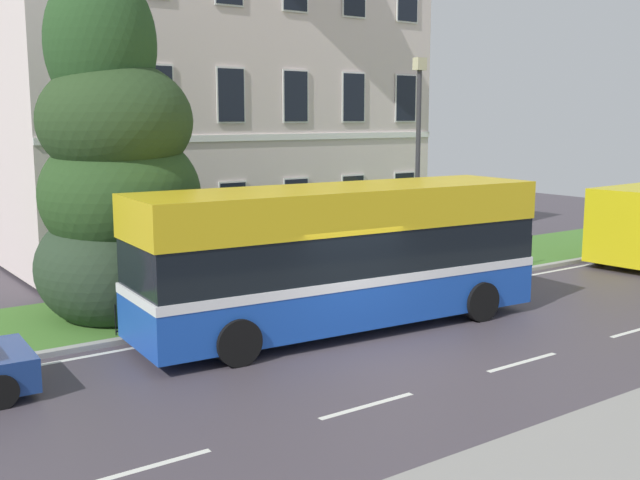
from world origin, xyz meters
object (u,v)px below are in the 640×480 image
Objects in this scene: single_decker_bus at (342,255)px; litter_bin at (472,248)px; street_lamp_post at (418,152)px; evergreen_tree at (116,180)px; georgian_townhouse at (187,68)px.

single_decker_bus is 8.25× the size of litter_bin.
street_lamp_post reaches higher than litter_bin.
single_decker_bus is 6.45m from street_lamp_post.
street_lamp_post is at bearing 35.28° from single_decker_bus.
street_lamp_post is (9.11, -0.53, 0.43)m from evergreen_tree.
georgian_townhouse is 10.24m from street_lamp_post.
evergreen_tree is 9.13m from street_lamp_post.
georgian_townhouse is at bearing 107.06° from street_lamp_post.
street_lamp_post is at bearing -3.32° from evergreen_tree.
georgian_townhouse is at bearing 55.03° from evergreen_tree.
litter_bin is (11.29, -0.76, -2.67)m from evergreen_tree.
evergreen_tree is at bearing -124.97° from georgian_townhouse.
single_decker_bus is 1.54× the size of street_lamp_post.
evergreen_tree is (-6.22, -8.89, -3.24)m from georgian_townhouse.
georgian_townhouse is 12.40m from litter_bin.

